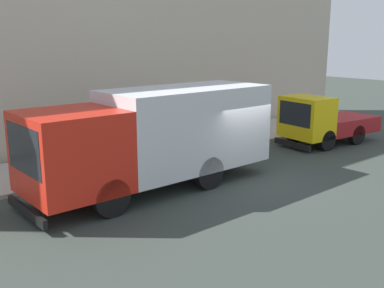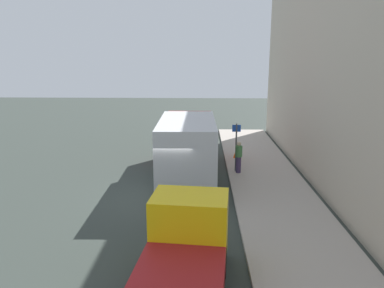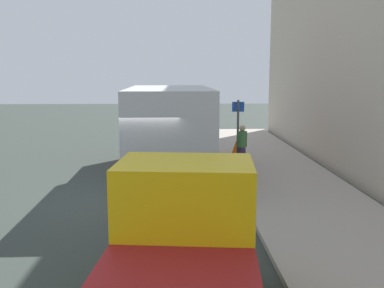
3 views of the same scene
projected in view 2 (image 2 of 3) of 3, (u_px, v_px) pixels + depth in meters
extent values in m
plane|color=#343C36|center=(164.00, 198.00, 15.94)|extent=(80.00, 80.00, 0.00)
cube|color=#B1A69B|center=(276.00, 198.00, 15.79)|extent=(3.65, 30.00, 0.13)
cube|color=#C2B59F|center=(342.00, 67.00, 14.44)|extent=(0.50, 30.00, 11.18)
cube|color=red|center=(189.00, 134.00, 21.18)|extent=(2.60, 2.65, 2.27)
cube|color=black|center=(190.00, 125.00, 22.37)|extent=(2.15, 0.09, 1.27)
cube|color=silver|center=(187.00, 148.00, 17.17)|extent=(2.64, 5.59, 2.62)
cube|color=black|center=(190.00, 151.00, 22.83)|extent=(2.46, 0.16, 0.24)
cylinder|color=black|center=(169.00, 155.00, 20.95)|extent=(0.32, 1.08, 1.07)
cylinder|color=black|center=(209.00, 155.00, 20.92)|extent=(0.32, 1.08, 1.07)
cylinder|color=black|center=(164.00, 174.00, 17.48)|extent=(0.32, 1.08, 1.07)
cylinder|color=black|center=(211.00, 174.00, 17.46)|extent=(0.32, 1.08, 1.07)
cube|color=yellow|center=(190.00, 225.00, 10.36)|extent=(2.24, 1.71, 1.80)
cube|color=black|center=(193.00, 208.00, 11.02)|extent=(1.77, 0.23, 1.01)
cube|color=black|center=(193.00, 246.00, 11.40)|extent=(2.02, 0.32, 0.24)
cylinder|color=black|center=(157.00, 257.00, 10.39)|extent=(0.39, 0.92, 0.90)
cylinder|color=black|center=(221.00, 262.00, 10.16)|extent=(0.39, 0.92, 0.90)
cylinder|color=#413259|center=(238.00, 165.00, 18.98)|extent=(0.28, 0.28, 0.85)
cylinder|color=#448045|center=(239.00, 151.00, 18.81)|extent=(0.38, 0.38, 0.57)
sphere|color=#CDB18E|center=(239.00, 144.00, 18.72)|extent=(0.22, 0.22, 0.22)
cone|color=orange|center=(237.00, 153.00, 21.83)|extent=(0.43, 0.43, 0.62)
cylinder|color=#4C5156|center=(236.00, 147.00, 19.08)|extent=(0.08, 0.08, 2.52)
cube|color=blue|center=(237.00, 128.00, 18.86)|extent=(0.44, 0.03, 0.36)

